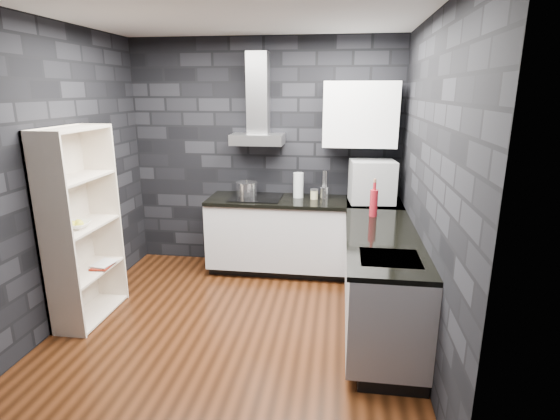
% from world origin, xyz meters
% --- Properties ---
extents(ground, '(3.20, 3.20, 0.00)m').
position_xyz_m(ground, '(0.00, 0.00, 0.00)').
color(ground, '#3E1E0D').
extents(ceiling, '(3.20, 3.20, 0.00)m').
position_xyz_m(ceiling, '(0.00, 0.00, 2.70)').
color(ceiling, silver).
extents(wall_back, '(3.20, 0.05, 2.70)m').
position_xyz_m(wall_back, '(0.00, 1.62, 1.35)').
color(wall_back, black).
rests_on(wall_back, ground).
extents(wall_front, '(3.20, 0.05, 2.70)m').
position_xyz_m(wall_front, '(0.00, -1.62, 1.35)').
color(wall_front, black).
rests_on(wall_front, ground).
extents(wall_left, '(0.05, 3.20, 2.70)m').
position_xyz_m(wall_left, '(-1.62, 0.00, 1.35)').
color(wall_left, black).
rests_on(wall_left, ground).
extents(wall_right, '(0.05, 3.20, 2.70)m').
position_xyz_m(wall_right, '(1.62, 0.00, 1.35)').
color(wall_right, black).
rests_on(wall_right, ground).
extents(toekick_back, '(2.18, 0.50, 0.10)m').
position_xyz_m(toekick_back, '(0.50, 1.34, 0.05)').
color(toekick_back, black).
rests_on(toekick_back, ground).
extents(toekick_right, '(0.50, 1.78, 0.10)m').
position_xyz_m(toekick_right, '(1.34, 0.10, 0.05)').
color(toekick_right, black).
rests_on(toekick_right, ground).
extents(counter_back_cab, '(2.20, 0.60, 0.76)m').
position_xyz_m(counter_back_cab, '(0.50, 1.30, 0.48)').
color(counter_back_cab, silver).
rests_on(counter_back_cab, ground).
extents(counter_right_cab, '(0.60, 1.80, 0.76)m').
position_xyz_m(counter_right_cab, '(1.30, 0.10, 0.48)').
color(counter_right_cab, silver).
rests_on(counter_right_cab, ground).
extents(counter_back_top, '(2.20, 0.62, 0.04)m').
position_xyz_m(counter_back_top, '(0.50, 1.29, 0.88)').
color(counter_back_top, black).
rests_on(counter_back_top, counter_back_cab).
extents(counter_right_top, '(0.62, 1.80, 0.04)m').
position_xyz_m(counter_right_top, '(1.29, 0.10, 0.88)').
color(counter_right_top, black).
rests_on(counter_right_top, counter_right_cab).
extents(counter_corner_top, '(0.62, 0.62, 0.04)m').
position_xyz_m(counter_corner_top, '(1.30, 1.30, 0.88)').
color(counter_corner_top, black).
rests_on(counter_corner_top, counter_right_cab).
extents(hood_body, '(0.60, 0.34, 0.12)m').
position_xyz_m(hood_body, '(-0.05, 1.43, 1.56)').
color(hood_body, '#A2A2A6').
rests_on(hood_body, wall_back).
extents(hood_chimney, '(0.24, 0.20, 0.90)m').
position_xyz_m(hood_chimney, '(-0.05, 1.50, 2.07)').
color(hood_chimney, '#A2A2A6').
rests_on(hood_chimney, hood_body).
extents(upper_cabinet, '(0.80, 0.35, 0.70)m').
position_xyz_m(upper_cabinet, '(1.10, 1.43, 1.85)').
color(upper_cabinet, white).
rests_on(upper_cabinet, wall_back).
extents(cooktop, '(0.58, 0.50, 0.01)m').
position_xyz_m(cooktop, '(-0.05, 1.30, 0.91)').
color(cooktop, black).
rests_on(cooktop, counter_back_top).
extents(sink_rim, '(0.44, 0.40, 0.01)m').
position_xyz_m(sink_rim, '(1.30, -0.40, 0.89)').
color(sink_rim, '#A2A2A6').
rests_on(sink_rim, counter_right_top).
extents(pot, '(0.30, 0.30, 0.14)m').
position_xyz_m(pot, '(-0.18, 1.37, 0.98)').
color(pot, silver).
rests_on(pot, cooktop).
extents(glass_vase, '(0.15, 0.15, 0.29)m').
position_xyz_m(glass_vase, '(0.43, 1.39, 1.04)').
color(glass_vase, silver).
rests_on(glass_vase, counter_back_top).
extents(storage_jar, '(0.11, 0.11, 0.10)m').
position_xyz_m(storage_jar, '(0.62, 1.34, 0.95)').
color(storage_jar, '#BEB586').
rests_on(storage_jar, counter_back_top).
extents(utensil_crock, '(0.13, 0.13, 0.13)m').
position_xyz_m(utensil_crock, '(0.73, 1.40, 0.97)').
color(utensil_crock, silver).
rests_on(utensil_crock, counter_back_top).
extents(appliance_garage, '(0.52, 0.42, 0.48)m').
position_xyz_m(appliance_garage, '(1.26, 1.29, 1.12)').
color(appliance_garage, '#A4A7AB').
rests_on(appliance_garage, counter_back_top).
extents(red_bottle, '(0.08, 0.08, 0.27)m').
position_xyz_m(red_bottle, '(1.24, 0.71, 1.03)').
color(red_bottle, maroon).
rests_on(red_bottle, counter_right_top).
extents(bookshelf, '(0.43, 0.83, 1.80)m').
position_xyz_m(bookshelf, '(-1.42, -0.01, 0.90)').
color(bookshelf, beige).
rests_on(bookshelf, ground).
extents(fruit_bowl, '(0.26, 0.26, 0.06)m').
position_xyz_m(fruit_bowl, '(-1.42, -0.08, 0.94)').
color(fruit_bowl, white).
rests_on(fruit_bowl, bookshelf).
extents(book_red, '(0.17, 0.03, 0.23)m').
position_xyz_m(book_red, '(-1.41, 0.09, 0.57)').
color(book_red, maroon).
rests_on(book_red, bookshelf).
extents(book_second, '(0.17, 0.04, 0.23)m').
position_xyz_m(book_second, '(-1.41, 0.14, 0.59)').
color(book_second, '#B2B2B2').
rests_on(book_second, bookshelf).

